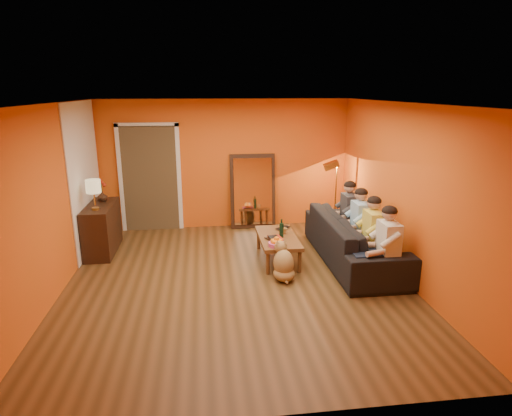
{
  "coord_description": "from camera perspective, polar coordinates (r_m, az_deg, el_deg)",
  "views": [
    {
      "loc": [
        -0.44,
        -5.84,
        2.79
      ],
      "look_at": [
        0.35,
        0.5,
        1.0
      ],
      "focal_mm": 30.0,
      "sensor_mm": 36.0,
      "label": 1
    }
  ],
  "objects": [
    {
      "name": "room_shell",
      "position": [
        6.4,
        -2.97,
        2.17
      ],
      "size": [
        5.0,
        5.5,
        2.6
      ],
      "color": "brown",
      "rests_on": "ground"
    },
    {
      "name": "white_accent",
      "position": [
        8.0,
        -21.82,
        3.79
      ],
      "size": [
        0.02,
        1.9,
        2.58
      ],
      "primitive_type": "cube",
      "color": "white",
      "rests_on": "wall_left"
    },
    {
      "name": "doorway_recess",
      "position": [
        8.91,
        -13.84,
        3.93
      ],
      "size": [
        1.06,
        0.3,
        2.1
      ],
      "primitive_type": "cube",
      "color": "#3F2D19",
      "rests_on": "floor"
    },
    {
      "name": "door_jamb_left",
      "position": [
        8.88,
        -17.58,
        3.61
      ],
      "size": [
        0.08,
        0.06,
        2.2
      ],
      "primitive_type": "cube",
      "color": "white",
      "rests_on": "wall_back"
    },
    {
      "name": "door_jamb_right",
      "position": [
        8.74,
        -10.2,
        3.92
      ],
      "size": [
        0.08,
        0.06,
        2.2
      ],
      "primitive_type": "cube",
      "color": "white",
      "rests_on": "wall_back"
    },
    {
      "name": "door_header",
      "position": [
        8.64,
        -14.39,
        10.72
      ],
      "size": [
        1.22,
        0.06,
        0.08
      ],
      "primitive_type": "cube",
      "color": "white",
      "rests_on": "wall_back"
    },
    {
      "name": "mirror_frame",
      "position": [
        8.77,
        -0.43,
        2.26
      ],
      "size": [
        0.92,
        0.27,
        1.51
      ],
      "primitive_type": "cube",
      "rotation": [
        -0.14,
        0.0,
        0.0
      ],
      "color": "#331C11",
      "rests_on": "floor"
    },
    {
      "name": "mirror_glass",
      "position": [
        8.73,
        -0.4,
        2.2
      ],
      "size": [
        0.78,
        0.21,
        1.35
      ],
      "primitive_type": "cube",
      "rotation": [
        -0.14,
        0.0,
        0.0
      ],
      "color": "white",
      "rests_on": "mirror_frame"
    },
    {
      "name": "sideboard",
      "position": [
        7.97,
        -19.83,
        -2.59
      ],
      "size": [
        0.44,
        1.18,
        0.85
      ],
      "primitive_type": "cube",
      "color": "#331C11",
      "rests_on": "floor"
    },
    {
      "name": "table_lamp",
      "position": [
        7.51,
        -20.79,
        1.64
      ],
      "size": [
        0.24,
        0.24,
        0.51
      ],
      "primitive_type": null,
      "color": "beige",
      "rests_on": "sideboard"
    },
    {
      "name": "sofa",
      "position": [
        7.29,
        12.93,
        -4.05
      ],
      "size": [
        2.62,
        1.03,
        0.77
      ],
      "primitive_type": "imported",
      "rotation": [
        0.0,
        0.0,
        1.57
      ],
      "color": "black",
      "rests_on": "floor"
    },
    {
      "name": "coffee_table",
      "position": [
        7.21,
        2.91,
        -5.36
      ],
      "size": [
        0.62,
        1.22,
        0.42
      ],
      "primitive_type": null,
      "rotation": [
        0.0,
        0.0,
        0.0
      ],
      "color": "brown",
      "rests_on": "floor"
    },
    {
      "name": "floor_lamp",
      "position": [
        8.48,
        10.56,
        1.24
      ],
      "size": [
        0.34,
        0.29,
        1.44
      ],
      "primitive_type": null,
      "rotation": [
        0.0,
        0.0,
        -0.17
      ],
      "color": "gold",
      "rests_on": "floor"
    },
    {
      "name": "dog",
      "position": [
        6.48,
        3.71,
        -7.03
      ],
      "size": [
        0.38,
        0.54,
        0.6
      ],
      "primitive_type": null,
      "rotation": [
        0.0,
        0.0,
        -0.11
      ],
      "color": "#A9874C",
      "rests_on": "floor"
    },
    {
      "name": "person_far_left",
      "position": [
        6.39,
        17.16,
        -5.03
      ],
      "size": [
        0.7,
        0.44,
        1.22
      ],
      "primitive_type": null,
      "color": "beige",
      "rests_on": "sofa"
    },
    {
      "name": "person_mid_left",
      "position": [
        6.87,
        15.32,
        -3.45
      ],
      "size": [
        0.7,
        0.44,
        1.22
      ],
      "primitive_type": null,
      "color": "gold",
      "rests_on": "sofa"
    },
    {
      "name": "person_mid_right",
      "position": [
        7.35,
        13.73,
        -2.07
      ],
      "size": [
        0.7,
        0.44,
        1.22
      ],
      "primitive_type": null,
      "color": "#94C3E5",
      "rests_on": "sofa"
    },
    {
      "name": "person_far_right",
      "position": [
        7.84,
        12.33,
        -0.86
      ],
      "size": [
        0.7,
        0.44,
        1.22
      ],
      "primitive_type": null,
      "color": "#313136",
      "rests_on": "sofa"
    },
    {
      "name": "fruit_bowl",
      "position": [
        6.67,
        2.76,
        -4.45
      ],
      "size": [
        0.26,
        0.26,
        0.16
      ],
      "primitive_type": null,
      "color": "#CB4785",
      "rests_on": "coffee_table"
    },
    {
      "name": "wine_bottle",
      "position": [
        7.04,
        3.42,
        -2.71
      ],
      "size": [
        0.07,
        0.07,
        0.31
      ],
      "primitive_type": "cylinder",
      "color": "black",
      "rests_on": "coffee_table"
    },
    {
      "name": "tumbler",
      "position": [
        7.25,
        3.71,
        -3.06
      ],
      "size": [
        0.13,
        0.13,
        0.1
      ],
      "primitive_type": "imported",
      "rotation": [
        0.0,
        0.0,
        -0.2
      ],
      "color": "#B27F3F",
      "rests_on": "coffee_table"
    },
    {
      "name": "laptop",
      "position": [
        7.49,
        3.83,
        -2.75
      ],
      "size": [
        0.34,
        0.32,
        0.02
      ],
      "primitive_type": "imported",
      "rotation": [
        0.0,
        0.0,
        0.66
      ],
      "color": "black",
      "rests_on": "coffee_table"
    },
    {
      "name": "book_lower",
      "position": [
        6.91,
        1.75,
        -4.3
      ],
      "size": [
        0.29,
        0.32,
        0.02
      ],
      "primitive_type": "imported",
      "rotation": [
        0.0,
        0.0,
        0.5
      ],
      "color": "#331C11",
      "rests_on": "coffee_table"
    },
    {
      "name": "book_mid",
      "position": [
        6.92,
        1.82,
        -4.09
      ],
      "size": [
        0.23,
        0.3,
        0.02
      ],
      "primitive_type": "imported",
      "rotation": [
        0.0,
        0.0,
        0.14
      ],
      "color": "#A82913",
      "rests_on": "book_lower"
    },
    {
      "name": "book_upper",
      "position": [
        6.89,
        1.76,
        -4.0
      ],
      "size": [
        0.17,
        0.22,
        0.02
      ],
      "primitive_type": "imported",
      "rotation": [
        0.0,
        0.0,
        0.11
      ],
      "color": "black",
      "rests_on": "book_mid"
    },
    {
      "name": "vase",
      "position": [
        8.06,
        -19.8,
        1.47
      ],
      "size": [
        0.18,
        0.18,
        0.19
      ],
      "primitive_type": "imported",
      "color": "#331C11",
      "rests_on": "sideboard"
    },
    {
      "name": "flowers",
      "position": [
        8.01,
        -19.96,
        3.11
      ],
      "size": [
        0.17,
        0.17,
        0.42
      ],
      "primitive_type": null,
      "color": "#A82913",
      "rests_on": "vase"
    }
  ]
}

